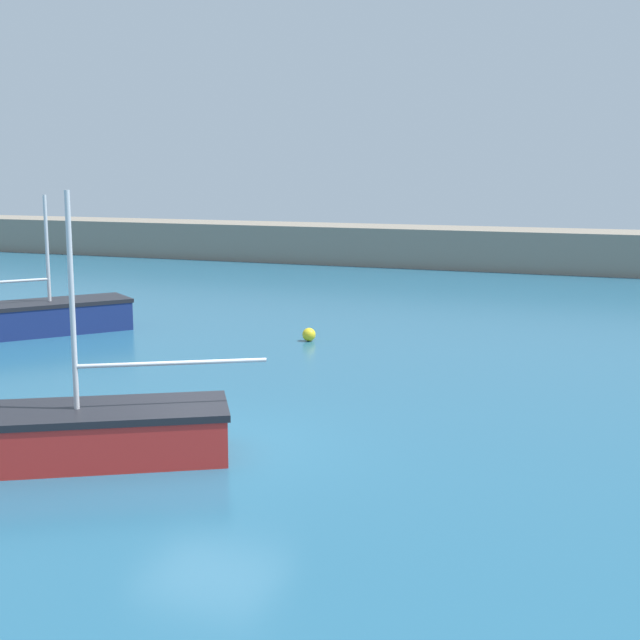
{
  "coord_description": "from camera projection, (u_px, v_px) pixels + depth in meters",
  "views": [
    {
      "loc": [
        7.42,
        -13.39,
        4.85
      ],
      "look_at": [
        -1.67,
        9.48,
        0.69
      ],
      "focal_mm": 50.0,
      "sensor_mm": 36.0,
      "label": 1
    }
  ],
  "objects": [
    {
      "name": "mooring_buoy_yellow",
      "position": [
        309.0,
        335.0,
        25.51
      ],
      "size": [
        0.38,
        0.38,
        0.38
      ],
      "primitive_type": "sphere",
      "color": "yellow",
      "rests_on": "ground_plane"
    },
    {
      "name": "ground_plane",
      "position": [
        210.0,
        452.0,
        15.8
      ],
      "size": [
        120.0,
        120.0,
        0.2
      ],
      "primitive_type": "cube",
      "color": "#235B7A"
    },
    {
      "name": "sailboat_short_mast",
      "position": [
        50.0,
        316.0,
        26.8
      ],
      "size": [
        4.17,
        4.75,
        4.13
      ],
      "rotation": [
        0.0,
        0.0,
        0.92
      ],
      "color": "navy",
      "rests_on": "ground_plane"
    },
    {
      "name": "harbor_breakwater",
      "position": [
        512.0,
        249.0,
        44.15
      ],
      "size": [
        67.75,
        3.93,
        1.95
      ],
      "primitive_type": "cube",
      "color": "gray",
      "rests_on": "ground_plane"
    },
    {
      "name": "sailboat_twin_hulled",
      "position": [
        78.0,
        434.0,
        14.97
      ],
      "size": [
        5.34,
        4.06,
        4.53
      ],
      "rotation": [
        0.0,
        0.0,
        3.69
      ],
      "color": "red",
      "rests_on": "ground_plane"
    }
  ]
}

